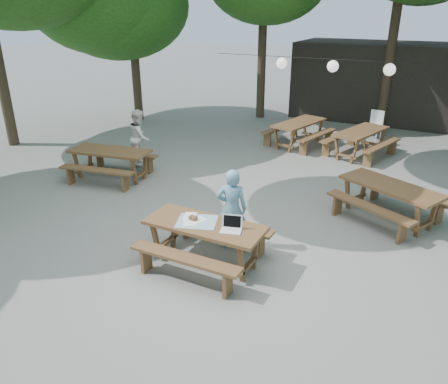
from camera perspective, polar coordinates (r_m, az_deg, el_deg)
The scene contains 13 objects.
ground at distance 8.90m, azimuth 4.36°, elevation -4.01°, with size 80.00×80.00×0.00m, color slate.
pavilion at distance 18.20m, azimuth 19.45°, elevation 13.53°, with size 6.00×3.00×2.80m, color black.
main_picnic_table at distance 7.38m, azimuth -2.49°, elevation -6.64°, with size 2.00×1.58×0.75m.
picnic_table_nw at distance 11.37m, azimuth -14.54°, elevation 3.59°, with size 2.13×1.87×0.75m.
picnic_table_ne at distance 9.48m, azimuth 20.69°, elevation -1.18°, with size 2.40×2.25×0.75m.
picnic_table_far_w at distance 13.93m, azimuth 9.72°, elevation 7.59°, with size 2.01×2.24×0.75m.
picnic_table_far_e at distance 13.36m, azimuth 17.32°, elevation 6.19°, with size 2.06×2.28×0.75m.
woman at distance 7.72m, azimuth 1.02°, elevation -2.22°, with size 0.54×0.36×1.49m, color #659EB8.
second_person at distance 12.18m, azimuth -10.92°, elevation 7.04°, with size 0.73×0.57×1.51m, color white.
plastic_chair at distance 15.36m, azimuth 18.94°, elevation 7.62°, with size 0.52×0.52×0.90m.
laptop at distance 6.98m, azimuth 0.98°, elevation -4.53°, with size 0.39×0.34×0.24m.
tabletop_clutter at distance 7.29m, azimuth -3.71°, elevation -3.75°, with size 0.79×0.73×0.08m.
paper_lanterns at distance 13.81m, azimuth 14.09°, elevation 15.65°, with size 9.00×0.34×0.38m.
Camera 1 is at (2.99, -7.34, 4.06)m, focal length 35.00 mm.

